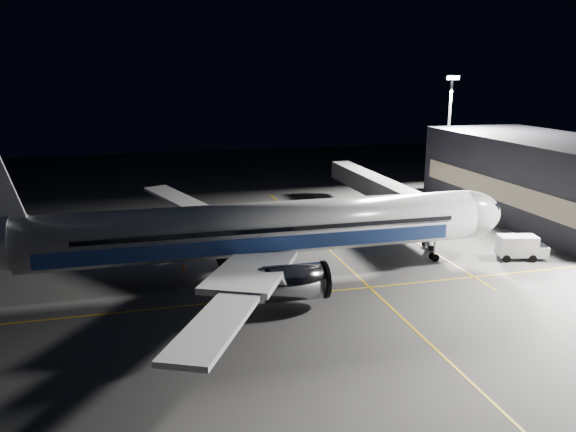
{
  "coord_description": "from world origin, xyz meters",
  "views": [
    {
      "loc": [
        -11.46,
        -55.72,
        21.37
      ],
      "look_at": [
        3.42,
        1.83,
        6.0
      ],
      "focal_mm": 35.0,
      "sensor_mm": 36.0,
      "label": 1
    }
  ],
  "objects_px": {
    "service_truck": "(521,247)",
    "jet_bridge": "(384,190)",
    "floodlight_mast_north": "(449,125)",
    "safety_cone_c": "(217,252)",
    "baggage_tug": "(219,244)",
    "safety_cone_b": "(266,238)",
    "airliner": "(251,231)",
    "safety_cone_a": "(183,267)"
  },
  "relations": [
    {
      "from": "jet_bridge",
      "to": "baggage_tug",
      "type": "height_order",
      "value": "jet_bridge"
    },
    {
      "from": "safety_cone_a",
      "to": "safety_cone_b",
      "type": "height_order",
      "value": "safety_cone_a"
    },
    {
      "from": "service_truck",
      "to": "safety_cone_c",
      "type": "relative_size",
      "value": 8.92
    },
    {
      "from": "service_truck",
      "to": "jet_bridge",
      "type": "bearing_deg",
      "value": 126.85
    },
    {
      "from": "floodlight_mast_north",
      "to": "safety_cone_a",
      "type": "relative_size",
      "value": 30.54
    },
    {
      "from": "floodlight_mast_north",
      "to": "service_truck",
      "type": "height_order",
      "value": "floodlight_mast_north"
    },
    {
      "from": "safety_cone_b",
      "to": "baggage_tug",
      "type": "bearing_deg",
      "value": -161.11
    },
    {
      "from": "jet_bridge",
      "to": "baggage_tug",
      "type": "bearing_deg",
      "value": -163.01
    },
    {
      "from": "airliner",
      "to": "jet_bridge",
      "type": "height_order",
      "value": "airliner"
    },
    {
      "from": "floodlight_mast_north",
      "to": "safety_cone_c",
      "type": "relative_size",
      "value": 30.94
    },
    {
      "from": "jet_bridge",
      "to": "safety_cone_a",
      "type": "xyz_separation_m",
      "value": [
        -30.0,
        -14.06,
        -4.24
      ]
    },
    {
      "from": "floodlight_mast_north",
      "to": "baggage_tug",
      "type": "bearing_deg",
      "value": -153.39
    },
    {
      "from": "airliner",
      "to": "floodlight_mast_north",
      "type": "bearing_deg",
      "value": 37.91
    },
    {
      "from": "floodlight_mast_north",
      "to": "safety_cone_b",
      "type": "bearing_deg",
      "value": -152.15
    },
    {
      "from": "floodlight_mast_north",
      "to": "safety_cone_c",
      "type": "distance_m",
      "value": 51.14
    },
    {
      "from": "airliner",
      "to": "jet_bridge",
      "type": "bearing_deg",
      "value": 38.04
    },
    {
      "from": "service_truck",
      "to": "safety_cone_b",
      "type": "height_order",
      "value": "service_truck"
    },
    {
      "from": "baggage_tug",
      "to": "safety_cone_c",
      "type": "height_order",
      "value": "baggage_tug"
    },
    {
      "from": "jet_bridge",
      "to": "floodlight_mast_north",
      "type": "relative_size",
      "value": 1.66
    },
    {
      "from": "safety_cone_b",
      "to": "safety_cone_c",
      "type": "bearing_deg",
      "value": -148.54
    },
    {
      "from": "baggage_tug",
      "to": "safety_cone_c",
      "type": "xyz_separation_m",
      "value": [
        -0.59,
        -2.07,
        -0.4
      ]
    },
    {
      "from": "service_truck",
      "to": "safety_cone_a",
      "type": "relative_size",
      "value": 8.8
    },
    {
      "from": "floodlight_mast_north",
      "to": "baggage_tug",
      "type": "relative_size",
      "value": 8.19
    },
    {
      "from": "service_truck",
      "to": "safety_cone_a",
      "type": "xyz_separation_m",
      "value": [
        -38.53,
        6.13,
        -1.19
      ]
    },
    {
      "from": "service_truck",
      "to": "floodlight_mast_north",
      "type": "bearing_deg",
      "value": 88.42
    },
    {
      "from": "safety_cone_b",
      "to": "safety_cone_c",
      "type": "relative_size",
      "value": 0.98
    },
    {
      "from": "baggage_tug",
      "to": "safety_cone_b",
      "type": "xyz_separation_m",
      "value": [
        6.34,
        2.17,
        -0.41
      ]
    },
    {
      "from": "safety_cone_c",
      "to": "baggage_tug",
      "type": "bearing_deg",
      "value": 74.04
    },
    {
      "from": "jet_bridge",
      "to": "airliner",
      "type": "bearing_deg",
      "value": -141.96
    },
    {
      "from": "jet_bridge",
      "to": "floodlight_mast_north",
      "type": "xyz_separation_m",
      "value": [
        18.0,
        13.93,
        7.79
      ]
    },
    {
      "from": "safety_cone_b",
      "to": "service_truck",
      "type": "bearing_deg",
      "value": -28.26
    },
    {
      "from": "floodlight_mast_north",
      "to": "safety_cone_a",
      "type": "height_order",
      "value": "floodlight_mast_north"
    },
    {
      "from": "jet_bridge",
      "to": "safety_cone_c",
      "type": "bearing_deg",
      "value": -159.24
    },
    {
      "from": "floodlight_mast_north",
      "to": "safety_cone_b",
      "type": "xyz_separation_m",
      "value": [
        -36.78,
        -19.44,
        -12.04
      ]
    },
    {
      "from": "safety_cone_b",
      "to": "safety_cone_c",
      "type": "height_order",
      "value": "safety_cone_c"
    },
    {
      "from": "airliner",
      "to": "jet_bridge",
      "type": "distance_m",
      "value": 29.31
    },
    {
      "from": "airliner",
      "to": "safety_cone_b",
      "type": "relative_size",
      "value": 94.08
    },
    {
      "from": "safety_cone_b",
      "to": "safety_cone_c",
      "type": "xyz_separation_m",
      "value": [
        -6.93,
        -4.24,
        0.01
      ]
    },
    {
      "from": "jet_bridge",
      "to": "service_truck",
      "type": "height_order",
      "value": "jet_bridge"
    },
    {
      "from": "airliner",
      "to": "floodlight_mast_north",
      "type": "relative_size",
      "value": 2.97
    },
    {
      "from": "airliner",
      "to": "safety_cone_c",
      "type": "distance_m",
      "value": 9.97
    },
    {
      "from": "safety_cone_a",
      "to": "service_truck",
      "type": "bearing_deg",
      "value": -9.04
    }
  ]
}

